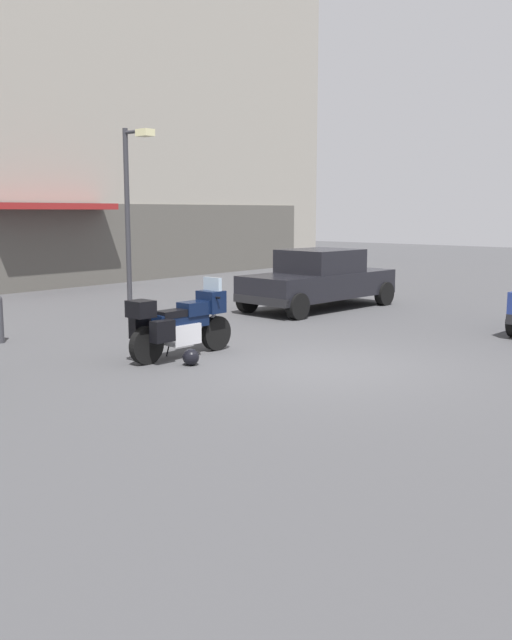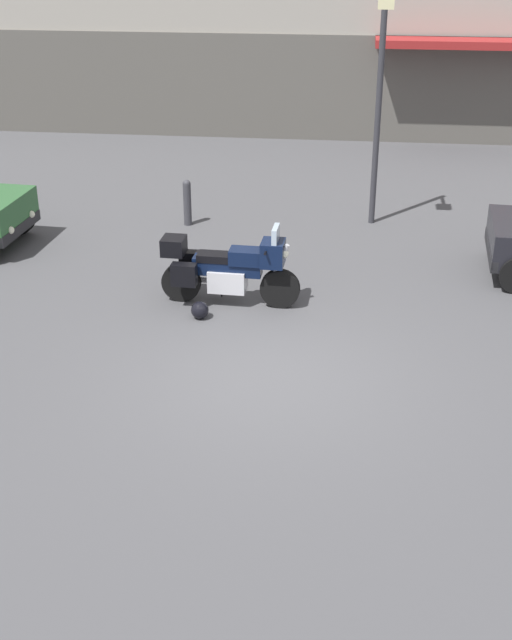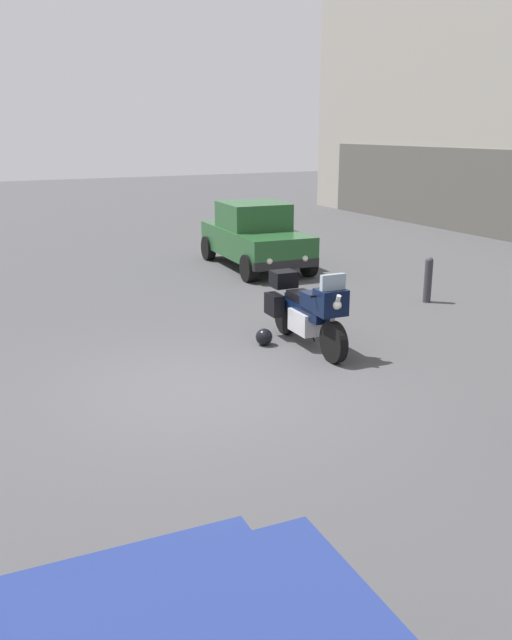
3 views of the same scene
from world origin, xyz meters
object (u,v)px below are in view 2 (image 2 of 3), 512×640
(motorcycle, at_px, (227,268))
(streetlamp_curbside, at_px, (380,88))
(helmet, at_px, (200,310))
(bollard_curbside, at_px, (187,201))

(motorcycle, bearing_deg, streetlamp_curbside, 62.46)
(motorcycle, relative_size, helmet, 8.09)
(bollard_curbside, bearing_deg, helmet, -76.80)
(motorcycle, bearing_deg, bollard_curbside, 112.58)
(motorcycle, height_order, helmet, motorcycle)
(motorcycle, distance_m, helmet, 0.85)
(streetlamp_curbside, height_order, bollard_curbside, streetlamp_curbside)
(helmet, bearing_deg, motorcycle, 59.75)
(streetlamp_curbside, bearing_deg, bollard_curbside, -173.67)
(helmet, relative_size, streetlamp_curbside, 0.06)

